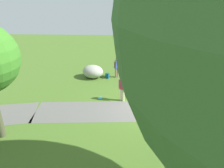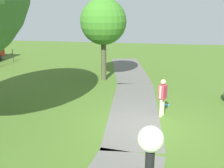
{
  "view_description": "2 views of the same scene",
  "coord_description": "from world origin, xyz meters",
  "views": [
    {
      "loc": [
        1.25,
        9.64,
        5.67
      ],
      "look_at": [
        1.79,
        -0.88,
        1.01
      ],
      "focal_mm": 30.8,
      "sensor_mm": 36.0,
      "label": 1
    },
    {
      "loc": [
        -9.96,
        -0.38,
        4.6
      ],
      "look_at": [
        0.61,
        1.37,
        1.49
      ],
      "focal_mm": 43.92,
      "sensor_mm": 36.0,
      "label": 2
    }
  ],
  "objects": [
    {
      "name": "footpath_segment_far",
      "position": [
        9.84,
        1.64,
        0.0
      ],
      "size": [
        8.27,
        3.72,
        0.01
      ],
      "color": "#605E58",
      "rests_on": "ground"
    },
    {
      "name": "ground_plane",
      "position": [
        0.0,
        0.0,
        0.0
      ],
      "size": [
        48.0,
        48.0,
        0.0
      ],
      "primitive_type": "plane",
      "color": "#446724"
    },
    {
      "name": "footpath_segment_mid",
      "position": [
        1.93,
        0.55,
        0.0
      ],
      "size": [
        8.13,
        2.72,
        0.01
      ],
      "color": "#605E58",
      "rests_on": "ground"
    },
    {
      "name": "young_tree_near_path",
      "position": [
        6.56,
        2.89,
        3.6
      ],
      "size": [
        2.8,
        2.8,
        5.02
      ],
      "color": "#44482E",
      "rests_on": "ground"
    },
    {
      "name": "passerby_on_path",
      "position": [
        1.16,
        -0.7,
        0.93
      ],
      "size": [
        0.47,
        0.38,
        1.62
      ],
      "color": "beige",
      "rests_on": "ground"
    },
    {
      "name": "frisbee_on_grass",
      "position": [
        2.54,
        -0.94,
        0.01
      ],
      "size": [
        0.26,
        0.26,
        0.02
      ],
      "color": "#3CA0D5",
      "rests_on": "ground"
    }
  ]
}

